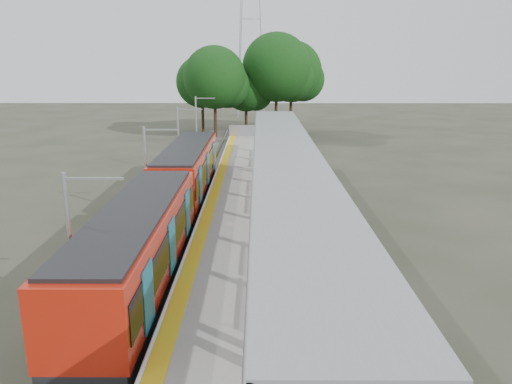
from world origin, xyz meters
TOP-DOWN VIEW (x-y plane):
  - trackbed at (-4.50, 20.00)m, footprint 3.00×70.00m
  - platform at (0.00, 20.00)m, footprint 6.00×50.00m
  - tactile_strip at (-2.55, 20.00)m, footprint 0.60×50.00m
  - end_fence at (0.00, 44.95)m, footprint 6.00×0.10m
  - train at (-4.50, 15.99)m, footprint 2.74×27.60m
  - canopy at (1.61, 16.19)m, footprint 3.27×38.00m
  - tree_cluster at (-0.31, 53.14)m, footprint 18.33×13.64m
  - catenary_masts at (-6.22, 19.00)m, footprint 2.08×48.16m
  - bench_mid at (1.48, 15.48)m, footprint 1.04×1.58m
  - bench_far at (2.25, 30.11)m, footprint 0.91×1.74m
  - info_pillar_near at (0.44, 2.38)m, footprint 0.42×0.42m
  - info_pillar_far at (1.24, 25.99)m, footprint 0.40×0.40m
  - litter_bin at (2.11, 12.37)m, footprint 0.63×0.63m

SIDE VIEW (x-z plane):
  - trackbed at x=-4.50m, z-range 0.00..0.24m
  - platform at x=0.00m, z-range 0.00..1.00m
  - tactile_strip at x=-2.55m, z-range 1.00..1.02m
  - litter_bin at x=2.11m, z-range 1.00..1.98m
  - bench_mid at x=1.48m, z-range 1.03..2.07m
  - end_fence at x=0.00m, z-range 1.00..2.20m
  - bench_far at x=2.25m, z-range 1.03..2.17m
  - info_pillar_far at x=1.24m, z-range 0.88..2.67m
  - info_pillar_near at x=0.44m, z-range 0.87..2.76m
  - train at x=-4.50m, z-range 0.24..3.86m
  - catenary_masts at x=-6.22m, z-range 0.21..5.61m
  - canopy at x=1.61m, z-range 2.37..6.03m
  - tree_cluster at x=-0.31m, z-range 1.14..13.43m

